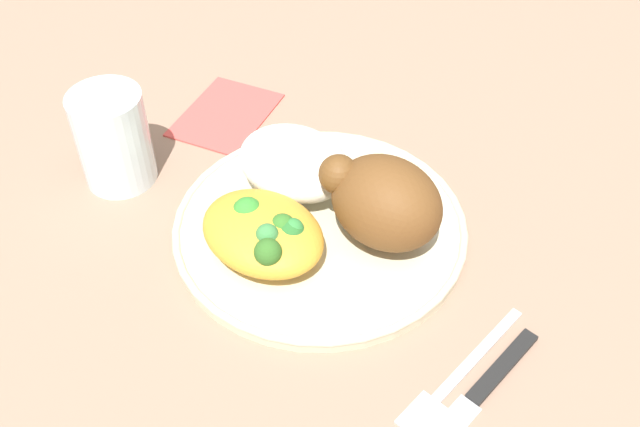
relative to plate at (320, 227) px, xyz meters
The scene contains 9 objects.
ground_plane 0.01m from the plate, ahead, with size 2.00×2.00×0.00m, color #95735E.
plate is the anchor object (origin of this frame).
roasted_chicken 0.07m from the plate, 154.03° to the right, with size 0.11×0.08×0.07m.
rice_pile 0.06m from the plate, 24.28° to the right, with size 0.11×0.09×0.05m, color white.
mac_cheese_with_broccoli 0.06m from the plate, 76.02° to the left, with size 0.11×0.09×0.04m.
fork 0.18m from the plate, 165.65° to the left, with size 0.02×0.14×0.01m.
knife 0.20m from the plate, 164.04° to the left, with size 0.02×0.19×0.01m.
water_glass 0.21m from the plate, 19.47° to the left, with size 0.07×0.07×0.09m, color silver.
napkin 0.20m from the plate, 18.85° to the right, with size 0.08×0.11×0.00m, color #DB4C47.
Camera 1 is at (-0.29, 0.34, 0.47)m, focal length 41.19 mm.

